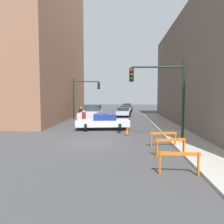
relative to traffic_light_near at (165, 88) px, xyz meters
The scene contains 16 objects.
ground_plane 5.94m from the traffic_light_near, behind, with size 120.00×120.00×0.00m, color #424244.
sidewalk_right 3.83m from the traffic_light_near, 24.09° to the right, with size 2.40×44.00×0.12m.
building_corner_left 22.67m from the traffic_light_near, 141.43° to the left, with size 14.00×20.00×22.04m.
traffic_light_near is the anchor object (origin of this frame).
traffic_light_far 15.21m from the traffic_light_near, 121.89° to the left, with size 3.44×0.35×5.20m.
police_car 7.16m from the traffic_light_near, 134.01° to the left, with size 4.87×2.68×1.52m.
white_truck 13.83m from the traffic_light_near, 119.60° to the left, with size 2.85×5.51×1.90m.
parked_car_near 17.76m from the traffic_light_near, 99.32° to the left, with size 2.44×4.40×1.31m.
parked_car_mid 24.35m from the traffic_light_near, 95.83° to the left, with size 2.54×4.45×1.31m.
parked_car_far 33.25m from the traffic_light_near, 93.68° to the left, with size 2.41×4.38×1.31m.
pedestrian_crossing 9.17m from the traffic_light_near, 138.11° to the left, with size 0.36×0.36×1.66m.
pedestrian_corner 14.08m from the traffic_light_near, 125.10° to the left, with size 0.50×0.50×1.66m.
barrier_front 6.90m from the traffic_light_near, 95.40° to the right, with size 1.60×0.26×0.90m.
barrier_mid 4.64m from the traffic_light_near, 95.83° to the right, with size 1.58×0.46×0.90m.
barrier_back 3.35m from the traffic_light_near, 103.11° to the right, with size 1.60×0.32×0.90m.
traffic_cone 4.64m from the traffic_light_near, 137.81° to the left, with size 0.36×0.36×0.66m.
Camera 1 is at (2.03, -13.91, 3.06)m, focal length 35.00 mm.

